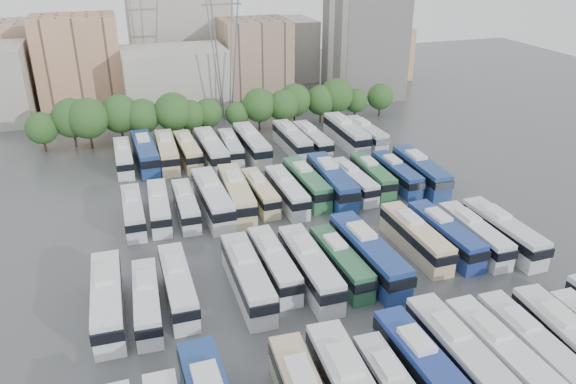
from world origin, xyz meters
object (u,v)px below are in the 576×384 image
object	(u,v)px
bus_r2_s5	(236,194)
bus_r3_s3	(167,151)
bus_r1_s13	(503,231)
bus_r2_s10	(353,181)
bus_r2_s6	(260,192)
bus_r0_s10	(530,346)
bus_r1_s2	(178,285)
bus_r3_s7	(252,144)
bus_r1_s5	(274,263)
bus_r1_s10	(415,237)
bus_r0_s8	(460,356)
bus_r2_s8	(306,183)
bus_r2_s3	(186,205)
bus_r2_s4	(212,198)
bus_r2_s11	(372,175)
bus_r3_s12	(346,133)
bus_r1_s0	(108,299)
bus_r1_s1	(147,301)
bus_r2_s13	(420,171)
bus_r0_s7	(425,370)
bus_r1_s4	(247,277)
bus_r3_s1	(124,157)
bus_r2_s2	(159,206)
bus_r3_s6	(231,147)
bus_r1_s7	(340,261)
bus_r2_s9	(331,181)
apartment_tower	(365,34)
bus_r3_s9	(292,140)
bus_r3_s2	(145,152)
bus_r2_s1	(133,211)
bus_r3_s13	(366,134)
electricity_pylon	(222,18)
bus_r2_s7	(287,191)
bus_r1_s12	(474,234)
bus_r1_s6	(310,267)
bus_r3_s10	(312,140)
bus_r0_s11	(569,343)
bus_r2_s12	(396,173)
bus_r1_s8	(368,254)
bus_r3_s5	(211,150)
bus_r3_s4	(188,150)

from	to	relation	value
bus_r2_s5	bus_r3_s3	distance (m)	19.68
bus_r1_s13	bus_r2_s10	bearing A→B (deg)	117.19
bus_r2_s6	bus_r0_s10	bearing A→B (deg)	-71.53
bus_r1_s2	bus_r3_s3	xyz separation A→B (m)	(3.35, 36.52, 0.15)
bus_r2_s5	bus_r3_s7	xyz separation A→B (m)	(6.54, 17.36, 0.01)
bus_r1_s5	bus_r1_s10	distance (m)	16.59
bus_r0_s8	bus_r3_s3	xyz separation A→B (m)	(-16.75, 53.80, -0.05)
bus_r1_s10	bus_r2_s8	xyz separation A→B (m)	(-6.62, 17.69, 0.00)
bus_r2_s10	bus_r2_s3	bearing A→B (deg)	178.09
bus_r2_s4	bus_r2_s11	size ratio (longest dim) A/B	1.19
bus_r3_s7	bus_r3_s12	world-z (taller)	bus_r3_s12
bus_r1_s0	bus_r1_s10	bearing A→B (deg)	3.89
bus_r1_s1	bus_r1_s0	bearing A→B (deg)	167.06
bus_r2_s10	bus_r2_s13	distance (m)	10.27
bus_r0_s7	bus_r1_s10	distance (m)	21.33
bus_r1_s4	bus_r3_s1	size ratio (longest dim) A/B	1.13
bus_r2_s2	bus_r1_s10	bearing A→B (deg)	-29.66
bus_r1_s10	bus_r3_s6	size ratio (longest dim) A/B	1.11
bus_r1_s7	bus_r3_s6	bearing A→B (deg)	92.78
bus_r2_s6	bus_r2_s4	bearing A→B (deg)	-175.07
bus_r1_s1	bus_r2_s9	bearing A→B (deg)	39.13
apartment_tower	bus_r3_s9	distance (m)	39.66
bus_r3_s2	bus_r3_s6	world-z (taller)	bus_r3_s2
bus_r2_s2	bus_r3_s12	distance (m)	37.16
bus_r2_s1	bus_r3_s13	bearing A→B (deg)	24.00
electricity_pylon	bus_r2_s7	xyz separation A→B (m)	(-0.35, -38.48, -16.85)
bus_r1_s13	bus_r1_s12	bearing A→B (deg)	166.62
bus_r0_s8	bus_r2_s7	distance (m)	34.72
bus_r1_s6	bus_r1_s10	distance (m)	13.58
bus_r2_s11	bus_r3_s3	distance (m)	31.83
bus_r1_s6	bus_r2_s1	xyz separation A→B (m)	(-16.17, 18.89, -0.29)
apartment_tower	bus_r3_s3	distance (m)	54.26
electricity_pylon	bus_r1_s10	size ratio (longest dim) A/B	2.74
bus_r3_s10	bus_r2_s7	bearing A→B (deg)	-121.30
bus_r2_s10	bus_r3_s12	xyz separation A→B (m)	(6.56, 17.65, 0.37)
bus_r1_s2	bus_r3_s2	size ratio (longest dim) A/B	0.87
electricity_pylon	bus_r0_s8	bearing A→B (deg)	-87.54
bus_r2_s5	bus_r2_s10	xyz separation A→B (m)	(16.34, -0.21, -0.31)
bus_r2_s4	bus_r2_s10	distance (m)	19.58
apartment_tower	bus_r3_s12	world-z (taller)	apartment_tower
bus_r0_s11	bus_r2_s12	xyz separation A→B (m)	(3.45, 36.77, -0.17)
bus_r1_s8	bus_r1_s13	size ratio (longest dim) A/B	1.10
electricity_pylon	bus_r0_s10	world-z (taller)	electricity_pylon
bus_r1_s12	bus_r2_s3	distance (m)	34.73
bus_r0_s10	bus_r3_s2	bearing A→B (deg)	116.06
bus_r2_s2	bus_r3_s5	bearing A→B (deg)	62.74
bus_r0_s10	bus_r1_s12	size ratio (longest dim) A/B	1.02
bus_r3_s2	bus_r1_s1	bearing A→B (deg)	-96.83
bus_r1_s6	bus_r2_s5	size ratio (longest dim) A/B	0.96
bus_r0_s11	bus_r3_s4	distance (m)	59.60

